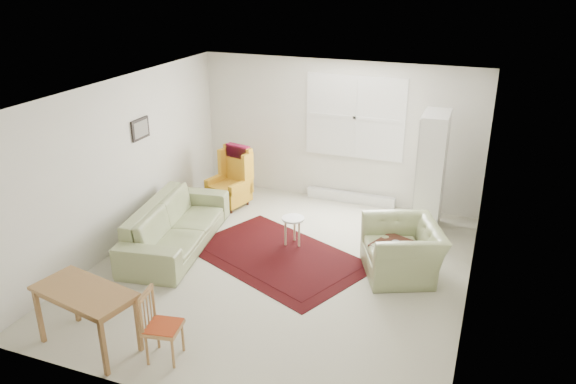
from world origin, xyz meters
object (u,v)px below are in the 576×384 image
(stool, at_px, (293,231))
(desk, at_px, (88,318))
(cabinet, at_px, (431,173))
(desk_chair, at_px, (163,326))
(sofa, at_px, (176,217))
(wingback_chair, at_px, (229,178))
(coffee_table, at_px, (395,258))
(armchair, at_px, (403,245))

(stool, bearing_deg, desk, -111.98)
(cabinet, relative_size, desk_chair, 2.34)
(sofa, xyz_separation_m, desk, (0.38, -2.45, -0.11))
(wingback_chair, height_order, stool, wingback_chair)
(sofa, height_order, coffee_table, sofa)
(wingback_chair, bearing_deg, stool, -18.30)
(wingback_chair, distance_m, coffee_table, 3.42)
(sofa, relative_size, desk, 2.06)
(desk_chair, bearing_deg, sofa, 18.38)
(armchair, height_order, stool, armchair)
(coffee_table, height_order, desk_chair, desk_chair)
(cabinet, bearing_deg, armchair, -95.99)
(stool, bearing_deg, desk_chair, -96.93)
(wingback_chair, distance_m, stool, 1.87)
(coffee_table, height_order, desk, desk)
(armchair, distance_m, stool, 1.72)
(wingback_chair, xyz_separation_m, coffee_table, (3.16, -1.27, -0.31))
(wingback_chair, relative_size, desk_chair, 1.30)
(armchair, distance_m, desk_chair, 3.40)
(armchair, height_order, desk_chair, armchair)
(sofa, bearing_deg, armchair, -92.55)
(wingback_chair, relative_size, coffee_table, 1.96)
(wingback_chair, distance_m, cabinet, 3.42)
(sofa, xyz_separation_m, cabinet, (3.44, 1.94, 0.48))
(armchair, relative_size, desk, 0.97)
(sofa, distance_m, coffee_table, 3.25)
(coffee_table, xyz_separation_m, desk_chair, (-1.96, -2.69, 0.19))
(sofa, relative_size, desk_chair, 2.89)
(sofa, distance_m, cabinet, 3.98)
(sofa, relative_size, cabinet, 1.23)
(armchair, relative_size, desk_chair, 1.36)
(sofa, relative_size, stool, 5.17)
(wingback_chair, relative_size, desk, 0.93)
(desk, bearing_deg, coffee_table, 44.69)
(stool, bearing_deg, wingback_chair, 147.78)
(wingback_chair, bearing_deg, cabinet, 19.08)
(coffee_table, height_order, cabinet, cabinet)
(wingback_chair, bearing_deg, coffee_table, -7.95)
(coffee_table, bearing_deg, desk_chair, -126.02)
(armchair, distance_m, cabinet, 1.64)
(armchair, xyz_separation_m, wingback_chair, (-3.25, 1.24, 0.10))
(stool, distance_m, desk, 3.35)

